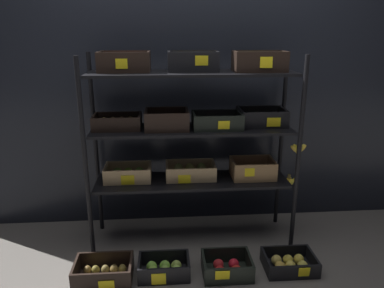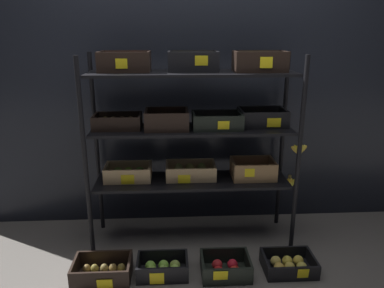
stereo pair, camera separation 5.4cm
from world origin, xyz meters
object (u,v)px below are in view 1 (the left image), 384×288
Objects in this scene: display_rack at (193,125)px; crate_ground_apple_green at (164,269)px; crate_ground_apple_red at (227,267)px; crate_ground_apple_gold at (289,263)px; crate_ground_kiwi at (104,273)px.

crate_ground_apple_green is at bearing -116.48° from display_rack.
crate_ground_apple_red is 0.44m from crate_ground_apple_gold.
display_rack is 1.18m from crate_ground_kiwi.
crate_ground_apple_red is at bearing -2.92° from crate_ground_apple_green.
display_rack is 4.58× the size of crate_ground_apple_gold.
crate_ground_kiwi is at bearing -179.88° from crate_ground_apple_red.
crate_ground_apple_gold is (1.26, 0.02, -0.01)m from crate_ground_kiwi.
crate_ground_apple_green is 0.42m from crate_ground_apple_red.
crate_ground_kiwi is at bearing -176.65° from crate_ground_apple_green.
display_rack is at bearing 111.15° from crate_ground_apple_red.
crate_ground_apple_red is 0.94× the size of crate_ground_apple_gold.
display_rack reaches higher than crate_ground_apple_red.
crate_ground_apple_gold is (0.86, -0.00, -0.00)m from crate_ground_apple_green.
crate_ground_kiwi reaches higher than crate_ground_apple_gold.
crate_ground_apple_green is 1.04× the size of crate_ground_apple_red.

